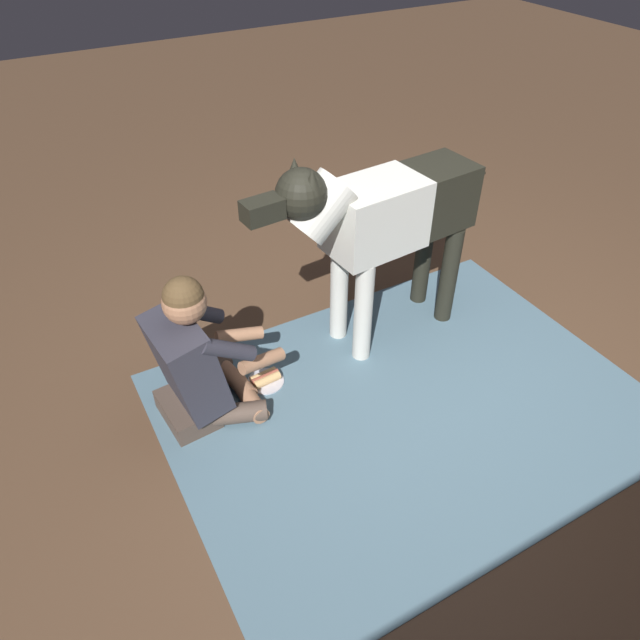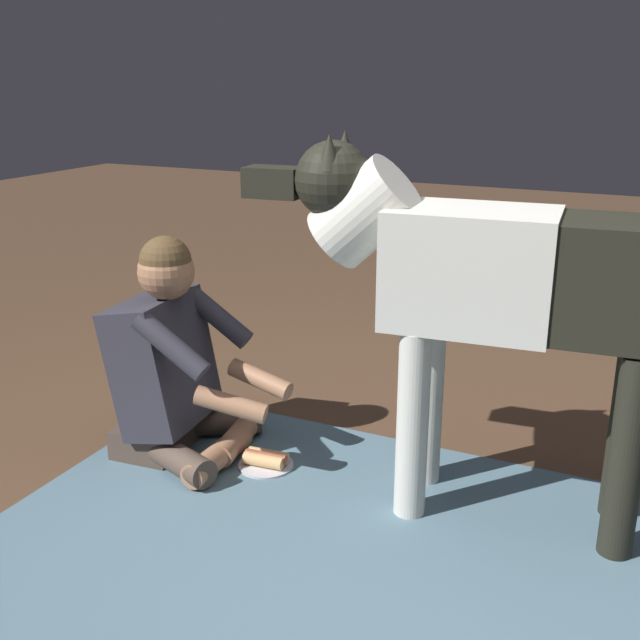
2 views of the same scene
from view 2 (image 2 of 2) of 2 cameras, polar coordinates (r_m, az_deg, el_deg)
The scene contains 5 objects.
ground_plane at distance 2.40m, azimuth 9.50°, elevation -18.68°, with size 15.92×15.92×0.00m, color brown.
area_rug at distance 2.33m, azimuth 2.90°, elevation -19.66°, with size 2.51×1.90×0.01m, color slate.
person_sitting_on_floor at distance 2.96m, azimuth -10.89°, elevation -3.49°, with size 0.68×0.58×0.86m.
large_dog at distance 2.44m, azimuth 12.58°, elevation 2.80°, with size 1.57×0.40×1.25m.
hot_dog_on_plate at distance 2.93m, azimuth -4.09°, elevation -10.47°, with size 0.21×0.21×0.06m.
Camera 2 is at (-0.46, 1.87, 1.43)m, focal length 42.64 mm.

